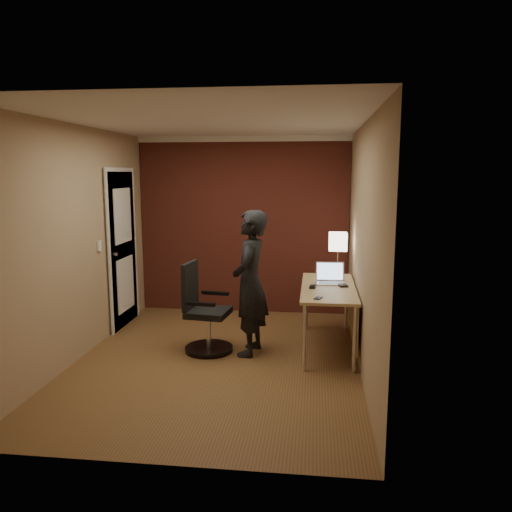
{
  "coord_description": "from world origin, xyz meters",
  "views": [
    {
      "loc": [
        1.02,
        -5.06,
        1.99
      ],
      "look_at": [
        0.35,
        0.55,
        1.05
      ],
      "focal_mm": 35.0,
      "sensor_mm": 36.0,
      "label": 1
    }
  ],
  "objects_px": {
    "phone": "(318,298)",
    "office_chair": "(203,313)",
    "desk": "(335,298)",
    "desk_lamp": "(338,242)",
    "mouse": "(313,287)",
    "person": "(250,283)",
    "laptop": "(330,277)",
    "wallet": "(343,286)"
  },
  "relations": [
    {
      "from": "mouse",
      "to": "wallet",
      "type": "xyz_separation_m",
      "value": [
        0.34,
        0.12,
        -0.01
      ]
    },
    {
      "from": "laptop",
      "to": "office_chair",
      "type": "distance_m",
      "value": 1.53
    },
    {
      "from": "laptop",
      "to": "office_chair",
      "type": "relative_size",
      "value": 0.35
    },
    {
      "from": "laptop",
      "to": "phone",
      "type": "bearing_deg",
      "value": -100.34
    },
    {
      "from": "wallet",
      "to": "person",
      "type": "height_order",
      "value": "person"
    },
    {
      "from": "desk",
      "to": "office_chair",
      "type": "xyz_separation_m",
      "value": [
        -1.46,
        -0.24,
        -0.16
      ]
    },
    {
      "from": "person",
      "to": "desk_lamp",
      "type": "bearing_deg",
      "value": 139.56
    },
    {
      "from": "mouse",
      "to": "phone",
      "type": "bearing_deg",
      "value": -73.36
    },
    {
      "from": "laptop",
      "to": "wallet",
      "type": "xyz_separation_m",
      "value": [
        0.14,
        -0.19,
        -0.05
      ]
    },
    {
      "from": "phone",
      "to": "wallet",
      "type": "height_order",
      "value": "wallet"
    },
    {
      "from": "laptop",
      "to": "person",
      "type": "xyz_separation_m",
      "value": [
        -0.88,
        -0.46,
        0.01
      ]
    },
    {
      "from": "desk",
      "to": "office_chair",
      "type": "relative_size",
      "value": 1.51
    },
    {
      "from": "desk",
      "to": "person",
      "type": "bearing_deg",
      "value": -165.01
    },
    {
      "from": "desk",
      "to": "person",
      "type": "relative_size",
      "value": 0.94
    },
    {
      "from": "person",
      "to": "wallet",
      "type": "bearing_deg",
      "value": 111.48
    },
    {
      "from": "wallet",
      "to": "person",
      "type": "bearing_deg",
      "value": -165.49
    },
    {
      "from": "laptop",
      "to": "wallet",
      "type": "bearing_deg",
      "value": -54.29
    },
    {
      "from": "office_chair",
      "to": "person",
      "type": "relative_size",
      "value": 0.62
    },
    {
      "from": "desk_lamp",
      "to": "office_chair",
      "type": "height_order",
      "value": "desk_lamp"
    },
    {
      "from": "desk_lamp",
      "to": "phone",
      "type": "distance_m",
      "value": 1.31
    },
    {
      "from": "desk_lamp",
      "to": "person",
      "type": "distance_m",
      "value": 1.38
    },
    {
      "from": "office_chair",
      "to": "person",
      "type": "distance_m",
      "value": 0.64
    },
    {
      "from": "phone",
      "to": "desk",
      "type": "bearing_deg",
      "value": 92.36
    },
    {
      "from": "laptop",
      "to": "office_chair",
      "type": "height_order",
      "value": "office_chair"
    },
    {
      "from": "laptop",
      "to": "phone",
      "type": "xyz_separation_m",
      "value": [
        -0.14,
        -0.77,
        -0.06
      ]
    },
    {
      "from": "desk_lamp",
      "to": "person",
      "type": "relative_size",
      "value": 0.33
    },
    {
      "from": "laptop",
      "to": "office_chair",
      "type": "xyz_separation_m",
      "value": [
        -1.42,
        -0.45,
        -0.36
      ]
    },
    {
      "from": "office_chair",
      "to": "desk",
      "type": "bearing_deg",
      "value": 9.37
    },
    {
      "from": "desk",
      "to": "laptop",
      "type": "distance_m",
      "value": 0.29
    },
    {
      "from": "mouse",
      "to": "person",
      "type": "relative_size",
      "value": 0.06
    },
    {
      "from": "desk",
      "to": "laptop",
      "type": "relative_size",
      "value": 4.34
    },
    {
      "from": "desk_lamp",
      "to": "phone",
      "type": "bearing_deg",
      "value": -101.09
    },
    {
      "from": "wallet",
      "to": "office_chair",
      "type": "distance_m",
      "value": 1.6
    },
    {
      "from": "office_chair",
      "to": "person",
      "type": "xyz_separation_m",
      "value": [
        0.53,
        -0.01,
        0.36
      ]
    },
    {
      "from": "desk",
      "to": "person",
      "type": "height_order",
      "value": "person"
    },
    {
      "from": "office_chair",
      "to": "mouse",
      "type": "bearing_deg",
      "value": 6.33
    },
    {
      "from": "mouse",
      "to": "office_chair",
      "type": "height_order",
      "value": "office_chair"
    },
    {
      "from": "desk",
      "to": "wallet",
      "type": "distance_m",
      "value": 0.17
    },
    {
      "from": "desk",
      "to": "desk_lamp",
      "type": "relative_size",
      "value": 2.8
    },
    {
      "from": "mouse",
      "to": "office_chair",
      "type": "relative_size",
      "value": 0.1
    },
    {
      "from": "phone",
      "to": "office_chair",
      "type": "distance_m",
      "value": 1.35
    },
    {
      "from": "mouse",
      "to": "phone",
      "type": "distance_m",
      "value": 0.46
    }
  ]
}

